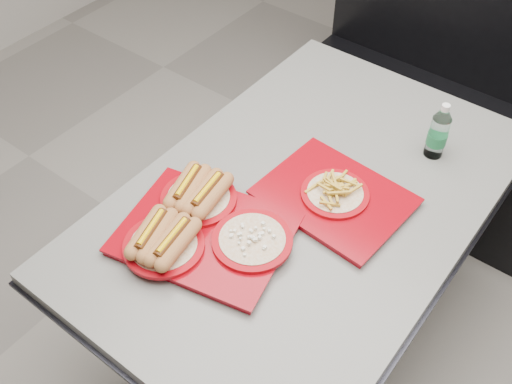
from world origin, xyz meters
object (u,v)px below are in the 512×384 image
Objects in this scene: diner_table at (303,231)px; tray_far at (335,195)px; booth_bench at (443,105)px; tray_near at (199,226)px; water_bottle at (438,134)px.

tray_far is at bearing 22.30° from diner_table.
booth_bench is 3.19× the size of tray_far.
tray_far is at bearing 56.15° from tray_near.
tray_near is at bearing -123.85° from tray_far.
booth_bench is 2.67× the size of tray_near.
diner_table is 1.05× the size of booth_bench.
booth_bench reaches higher than tray_near.
tray_far is (0.22, 0.33, -0.01)m from tray_near.
tray_near is 0.40m from tray_far.
water_bottle is (0.21, -0.71, 0.43)m from booth_bench.
diner_table is 3.36× the size of tray_far.
booth_bench reaches higher than tray_far.
tray_near is 0.78m from water_bottle.
tray_near is (-0.15, -1.39, 0.38)m from booth_bench.
diner_table is at bearing 64.05° from tray_near.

